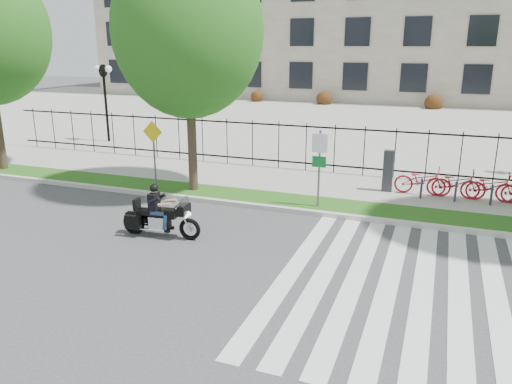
% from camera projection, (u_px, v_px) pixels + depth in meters
% --- Properties ---
extents(ground, '(120.00, 120.00, 0.00)m').
position_uv_depth(ground, '(211.00, 256.00, 12.84)').
color(ground, '#3D3D3F').
rests_on(ground, ground).
extents(curb, '(60.00, 0.20, 0.15)m').
position_uv_depth(curb, '(265.00, 207.00, 16.50)').
color(curb, beige).
rests_on(curb, ground).
extents(grass_verge, '(60.00, 1.50, 0.15)m').
position_uv_depth(grass_verge, '(273.00, 200.00, 17.27)').
color(grass_verge, '#235816').
rests_on(grass_verge, ground).
extents(sidewalk, '(60.00, 3.50, 0.15)m').
position_uv_depth(sidewalk, '(294.00, 182.00, 19.51)').
color(sidewalk, '#9E9B93').
rests_on(sidewalk, ground).
extents(plaza, '(80.00, 34.00, 0.10)m').
position_uv_depth(plaza, '(364.00, 121.00, 35.26)').
color(plaza, '#9E9B93').
rests_on(plaza, ground).
extents(crosswalk_stripes, '(5.70, 8.00, 0.01)m').
position_uv_depth(crosswalk_stripes, '(405.00, 287.00, 11.21)').
color(crosswalk_stripes, silver).
rests_on(crosswalk_stripes, ground).
extents(iron_fence, '(30.00, 0.06, 2.00)m').
position_uv_depth(iron_fence, '(306.00, 147.00, 20.77)').
color(iron_fence, black).
rests_on(iron_fence, sidewalk).
extents(lamp_post_left, '(1.06, 0.70, 4.25)m').
position_uv_depth(lamp_post_left, '(104.00, 84.00, 26.76)').
color(lamp_post_left, black).
rests_on(lamp_post_left, ground).
extents(street_tree_1, '(5.12, 5.12, 8.50)m').
position_uv_depth(street_tree_1, '(188.00, 31.00, 16.71)').
color(street_tree_1, '#35261D').
rests_on(street_tree_1, grass_verge).
extents(sign_pole_regulatory, '(0.50, 0.09, 2.50)m').
position_uv_depth(sign_pole_regulatory, '(319.00, 159.00, 15.90)').
color(sign_pole_regulatory, '#59595B').
rests_on(sign_pole_regulatory, grass_verge).
extents(sign_pole_warning, '(0.78, 0.09, 2.49)m').
position_uv_depth(sign_pole_warning, '(154.00, 146.00, 17.96)').
color(sign_pole_warning, '#59595B').
rests_on(sign_pole_warning, grass_verge).
extents(motorcycle_rider, '(2.40, 0.73, 1.85)m').
position_uv_depth(motorcycle_rider, '(160.00, 216.00, 14.02)').
color(motorcycle_rider, black).
rests_on(motorcycle_rider, ground).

